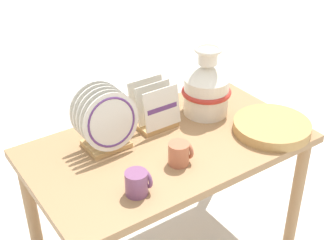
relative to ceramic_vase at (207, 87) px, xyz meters
name	(u,v)px	position (x,y,z in m)	size (l,w,h in m)	color
display_table	(168,159)	(-0.29, -0.11, -0.22)	(1.17, 0.68, 0.64)	#9E754C
ceramic_vase	(207,87)	(0.00, 0.00, 0.00)	(0.23, 0.23, 0.32)	silver
dish_rack_round_plates	(106,122)	(-0.51, 0.00, -0.01)	(0.24, 0.17, 0.27)	tan
dish_rack_square_plates	(154,112)	(-0.26, 0.04, -0.07)	(0.18, 0.16, 0.20)	tan
wicker_charger_stack	(272,127)	(0.13, -0.29, -0.11)	(0.34, 0.34, 0.04)	tan
mug_plum_glaze	(138,183)	(-0.56, -0.32, -0.09)	(0.09, 0.08, 0.09)	#7A4770
mug_terracotta_glaze	(180,153)	(-0.33, -0.26, -0.09)	(0.09, 0.08, 0.09)	#B76647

